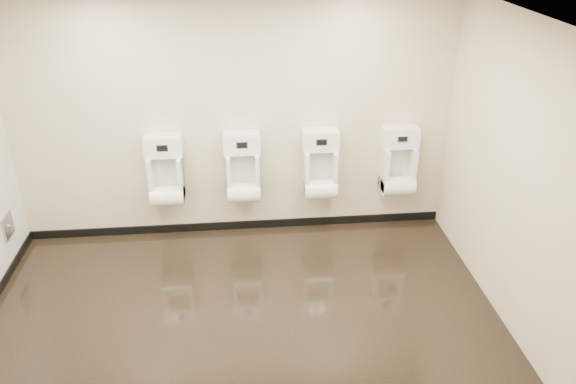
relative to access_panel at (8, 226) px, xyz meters
name	(u,v)px	position (x,y,z in m)	size (l,w,h in m)	color
ground	(243,321)	(2.48, -1.20, -0.50)	(5.00, 3.50, 0.00)	black
ceiling	(229,24)	(2.48, -1.20, 2.30)	(5.00, 3.50, 0.00)	white
back_wall	(234,122)	(2.48, 0.55, 0.90)	(5.00, 0.02, 2.80)	beige
front_wall	(242,332)	(2.48, -2.95, 0.90)	(5.00, 0.02, 2.80)	beige
right_wall	(518,180)	(4.98, -1.20, 0.90)	(0.02, 3.50, 2.80)	beige
skirting_back	(239,225)	(2.48, 0.54, -0.45)	(5.00, 0.02, 0.10)	black
access_panel	(8,226)	(0.00, 0.00, 0.00)	(0.04, 0.25, 0.25)	#9E9EA3
urinal_0	(166,176)	(1.68, 0.41, 0.33)	(0.43, 0.32, 0.80)	white
urinal_1	(243,172)	(2.56, 0.41, 0.33)	(0.43, 0.32, 0.80)	white
urinal_2	(320,169)	(3.45, 0.41, 0.33)	(0.43, 0.32, 0.80)	white
urinal_3	(398,166)	(4.39, 0.41, 0.33)	(0.43, 0.32, 0.80)	white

